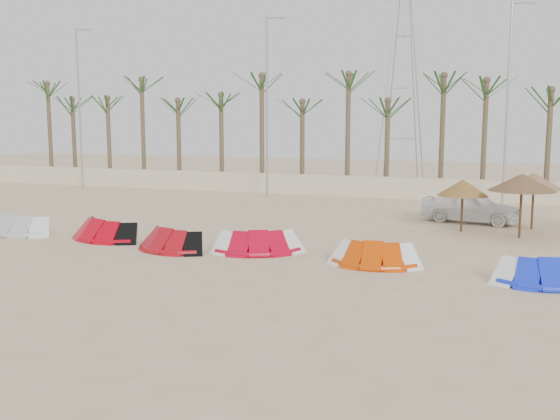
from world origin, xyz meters
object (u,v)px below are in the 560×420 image
at_px(kite_red_right, 261,240).
at_px(parasol_left, 463,188).
at_px(kite_red_left, 109,228).
at_px(parasol_mid, 522,182).
at_px(car, 471,206).
at_px(kite_red_mid, 173,238).
at_px(kite_blue, 547,270).
at_px(kite_orange, 376,252).
at_px(parasol_right, 534,181).
at_px(kite_grey, 22,223).

xyz_separation_m(kite_red_right, parasol_left, (6.53, 6.78, 1.49)).
distance_m(kite_red_left, parasol_left, 14.87).
distance_m(parasol_mid, car, 4.28).
xyz_separation_m(kite_red_mid, kite_blue, (12.71, -0.60, 0.00)).
bearing_deg(kite_red_left, car, 34.20).
distance_m(kite_red_mid, kite_blue, 12.73).
xyz_separation_m(kite_red_mid, kite_orange, (7.54, 0.12, -0.00)).
bearing_deg(kite_red_right, parasol_left, 46.06).
height_order(parasol_mid, car, parasol_mid).
height_order(kite_red_mid, kite_blue, same).
bearing_deg(kite_red_right, parasol_mid, 34.55).
relative_size(kite_red_left, kite_red_right, 1.06).
relative_size(kite_blue, car, 0.72).
bearing_deg(car, parasol_right, -99.74).
relative_size(kite_orange, parasol_right, 1.21).
bearing_deg(parasol_mid, kite_red_right, -145.45).
bearing_deg(kite_orange, kite_red_mid, -179.07).
bearing_deg(kite_red_left, kite_red_mid, -16.47).
xyz_separation_m(kite_red_right, kite_orange, (4.34, -0.63, -0.00)).
bearing_deg(kite_blue, kite_orange, 172.11).
height_order(kite_grey, kite_red_left, same).
bearing_deg(kite_orange, car, 76.63).
bearing_deg(kite_blue, parasol_right, 90.77).
bearing_deg(kite_blue, kite_red_mid, 177.32).
relative_size(kite_red_right, kite_blue, 1.12).
bearing_deg(parasol_mid, parasol_left, 163.68).
bearing_deg(kite_red_mid, parasol_mid, 29.60).
height_order(kite_red_right, parasol_right, parasol_right).
xyz_separation_m(kite_grey, parasol_right, (20.38, 8.39, 1.71)).
relative_size(parasol_right, car, 0.56).
height_order(kite_grey, parasol_right, parasol_right).
bearing_deg(parasol_mid, kite_red_mid, -150.40).
relative_size(kite_blue, parasol_right, 1.30).
height_order(kite_red_right, parasol_left, parasol_left).
distance_m(kite_red_right, parasol_mid, 10.91).
height_order(kite_red_left, parasol_right, parasol_right).
height_order(kite_red_mid, kite_red_right, same).
bearing_deg(kite_red_right, parasol_right, 42.05).
relative_size(kite_red_mid, kite_orange, 1.10).
xyz_separation_m(kite_grey, kite_red_right, (10.99, -0.08, -0.00)).
bearing_deg(parasol_right, kite_red_right, -137.95).
distance_m(parasol_left, car, 2.97).
xyz_separation_m(kite_red_left, kite_blue, (16.30, -1.66, -0.00)).
xyz_separation_m(kite_grey, kite_orange, (15.33, -0.70, -0.00)).
height_order(kite_red_right, kite_blue, same).
xyz_separation_m(kite_red_mid, parasol_mid, (12.05, 6.85, 1.85)).
relative_size(kite_blue, parasol_left, 1.43).
bearing_deg(kite_red_right, kite_grey, 179.60).
bearing_deg(parasol_left, kite_red_left, -154.09).
bearing_deg(kite_blue, kite_red_right, 171.97).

